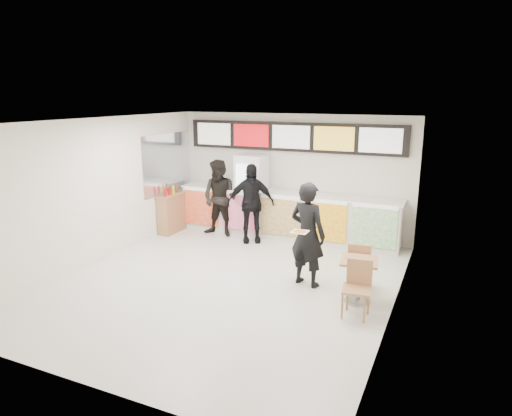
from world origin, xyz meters
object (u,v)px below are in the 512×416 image
Objects in this scene: cafe_table at (359,273)px; condiment_ledge at (172,213)px; customer_main at (308,234)px; customer_left at (220,198)px; service_counter at (286,215)px; drinks_fridge at (252,194)px; customer_mid at (251,203)px.

cafe_table is 1.35× the size of condiment_ledge.
customer_main is 1.65× the size of condiment_ledge.
cafe_table is (1.03, -0.35, -0.45)m from customer_main.
customer_left is 1.20× the size of cafe_table.
customer_left is at bearing 11.03° from condiment_ledge.
service_counter is at bearing 15.70° from condiment_ledge.
drinks_fridge reaches higher than cafe_table.
customer_mid reaches higher than condiment_ledge.
service_counter is 2.78× the size of drinks_fridge.
cafe_table is at bearing -64.52° from customer_mid.
condiment_ledge is (-1.28, -0.25, -0.45)m from customer_left.
customer_left is 1.01× the size of customer_mid.
service_counter is at bearing -47.03° from customer_main.
customer_main is 3.55m from customer_left.
customer_main is at bearing -71.33° from customer_mid.
condiment_ledge is (-5.23, 2.13, -0.02)m from cafe_table.
cafe_table is (3.95, -2.38, -0.43)m from customer_left.
customer_left reaches higher than cafe_table.
customer_main is 4.58m from condiment_ledge.
service_counter is 2.94m from customer_main.
condiment_ledge is at bearing 149.76° from cafe_table.
service_counter is 1.00m from customer_mid.
customer_main is at bearing -33.91° from customer_left.
service_counter is at bearing 17.87° from customer_mid.
drinks_fridge is 1.03× the size of customer_main.
drinks_fridge is (-0.93, 0.02, 0.43)m from service_counter.
drinks_fridge is 0.82m from customer_left.
customer_mid is at bearing -66.93° from drinks_fridge.
drinks_fridge is 0.74m from customer_mid.
customer_main reaches higher than condiment_ledge.
drinks_fridge is at bearing 43.71° from customer_left.
cafe_table is (3.35, -2.94, -0.47)m from drinks_fridge.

